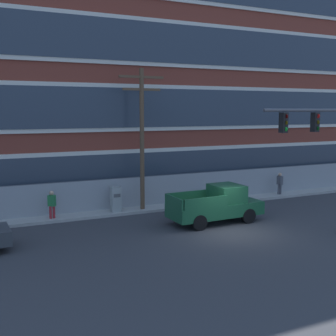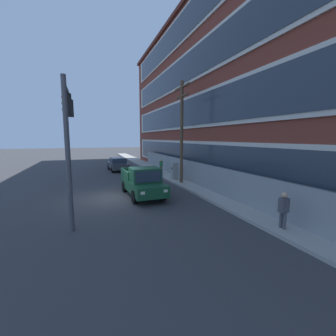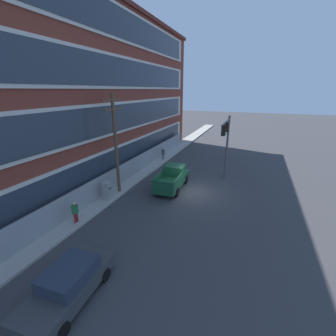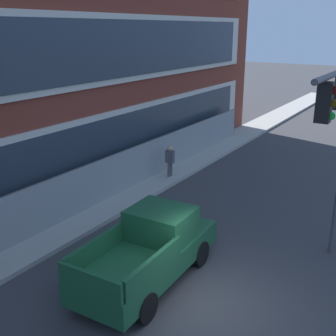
{
  "view_description": "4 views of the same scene",
  "coord_description": "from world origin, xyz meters",
  "px_view_note": "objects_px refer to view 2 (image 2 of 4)",
  "views": [
    {
      "loc": [
        -11.36,
        -17.06,
        6.01
      ],
      "look_at": [
        -2.58,
        2.04,
        3.13
      ],
      "focal_mm": 45.0,
      "sensor_mm": 36.0,
      "label": 1
    },
    {
      "loc": [
        14.64,
        -1.46,
        3.89
      ],
      "look_at": [
        -0.05,
        3.9,
        1.78
      ],
      "focal_mm": 24.0,
      "sensor_mm": 36.0,
      "label": 2
    },
    {
      "loc": [
        -17.75,
        -4.63,
        8.65
      ],
      "look_at": [
        1.07,
        2.72,
        1.59
      ],
      "focal_mm": 24.0,
      "sensor_mm": 36.0,
      "label": 3
    },
    {
      "loc": [
        -8.5,
        -4.18,
        7.03
      ],
      "look_at": [
        2.79,
        2.95,
        2.57
      ],
      "focal_mm": 45.0,
      "sensor_mm": 36.0,
      "label": 4
    }
  ],
  "objects_px": {
    "traffic_signal_mast": "(68,126)",
    "utility_pole_near_corner": "(182,128)",
    "pedestrian_near_cabinet": "(284,209)",
    "sedan_dark_grey": "(118,164)",
    "electrical_cabinet": "(174,172)",
    "pedestrian_by_fence": "(161,166)",
    "pickup_truck_dark_green": "(143,182)"
  },
  "relations": [
    {
      "from": "traffic_signal_mast",
      "to": "utility_pole_near_corner",
      "type": "relative_size",
      "value": 0.75
    },
    {
      "from": "traffic_signal_mast",
      "to": "utility_pole_near_corner",
      "type": "height_order",
      "value": "utility_pole_near_corner"
    },
    {
      "from": "traffic_signal_mast",
      "to": "pedestrian_near_cabinet",
      "type": "distance_m",
      "value": 9.97
    },
    {
      "from": "traffic_signal_mast",
      "to": "pedestrian_near_cabinet",
      "type": "relative_size",
      "value": 3.74
    },
    {
      "from": "sedan_dark_grey",
      "to": "traffic_signal_mast",
      "type": "bearing_deg",
      "value": -14.82
    },
    {
      "from": "electrical_cabinet",
      "to": "pedestrian_by_fence",
      "type": "bearing_deg",
      "value": -178.98
    },
    {
      "from": "pedestrian_by_fence",
      "to": "pedestrian_near_cabinet",
      "type": "bearing_deg",
      "value": 0.49
    },
    {
      "from": "traffic_signal_mast",
      "to": "pedestrian_near_cabinet",
      "type": "bearing_deg",
      "value": 61.65
    },
    {
      "from": "traffic_signal_mast",
      "to": "pedestrian_by_fence",
      "type": "height_order",
      "value": "traffic_signal_mast"
    },
    {
      "from": "electrical_cabinet",
      "to": "pedestrian_by_fence",
      "type": "relative_size",
      "value": 0.97
    },
    {
      "from": "utility_pole_near_corner",
      "to": "pedestrian_by_fence",
      "type": "height_order",
      "value": "utility_pole_near_corner"
    },
    {
      "from": "electrical_cabinet",
      "to": "pedestrian_by_fence",
      "type": "distance_m",
      "value": 3.65
    },
    {
      "from": "sedan_dark_grey",
      "to": "utility_pole_near_corner",
      "type": "height_order",
      "value": "utility_pole_near_corner"
    },
    {
      "from": "traffic_signal_mast",
      "to": "pedestrian_by_fence",
      "type": "xyz_separation_m",
      "value": [
        -11.21,
        8.1,
        -3.46
      ]
    },
    {
      "from": "electrical_cabinet",
      "to": "pedestrian_near_cabinet",
      "type": "bearing_deg",
      "value": 0.33
    },
    {
      "from": "pickup_truck_dark_green",
      "to": "pedestrian_near_cabinet",
      "type": "bearing_deg",
      "value": 28.29
    },
    {
      "from": "electrical_cabinet",
      "to": "pedestrian_by_fence",
      "type": "xyz_separation_m",
      "value": [
        -3.64,
        -0.06,
        0.15
      ]
    },
    {
      "from": "electrical_cabinet",
      "to": "pickup_truck_dark_green",
      "type": "bearing_deg",
      "value": -42.34
    },
    {
      "from": "utility_pole_near_corner",
      "to": "pickup_truck_dark_green",
      "type": "bearing_deg",
      "value": -55.35
    },
    {
      "from": "sedan_dark_grey",
      "to": "electrical_cabinet",
      "type": "relative_size",
      "value": 2.77
    },
    {
      "from": "sedan_dark_grey",
      "to": "pickup_truck_dark_green",
      "type": "bearing_deg",
      "value": -0.24
    },
    {
      "from": "electrical_cabinet",
      "to": "sedan_dark_grey",
      "type": "bearing_deg",
      "value": -154.41
    },
    {
      "from": "pickup_truck_dark_green",
      "to": "sedan_dark_grey",
      "type": "distance_m",
      "value": 12.69
    },
    {
      "from": "pedestrian_near_cabinet",
      "to": "pickup_truck_dark_green",
      "type": "bearing_deg",
      "value": -151.71
    },
    {
      "from": "pickup_truck_dark_green",
      "to": "sedan_dark_grey",
      "type": "relative_size",
      "value": 1.15
    },
    {
      "from": "traffic_signal_mast",
      "to": "pickup_truck_dark_green",
      "type": "distance_m",
      "value": 6.27
    },
    {
      "from": "pickup_truck_dark_green",
      "to": "pedestrian_by_fence",
      "type": "xyz_separation_m",
      "value": [
        -8.05,
        3.96,
        0.03
      ]
    },
    {
      "from": "pickup_truck_dark_green",
      "to": "utility_pole_near_corner",
      "type": "xyz_separation_m",
      "value": [
        -2.76,
        3.99,
        3.76
      ]
    },
    {
      "from": "traffic_signal_mast",
      "to": "pedestrian_near_cabinet",
      "type": "height_order",
      "value": "traffic_signal_mast"
    },
    {
      "from": "traffic_signal_mast",
      "to": "pickup_truck_dark_green",
      "type": "xyz_separation_m",
      "value": [
        -3.15,
        4.14,
        -3.49
      ]
    },
    {
      "from": "traffic_signal_mast",
      "to": "pedestrian_by_fence",
      "type": "relative_size",
      "value": 3.74
    },
    {
      "from": "sedan_dark_grey",
      "to": "electrical_cabinet",
      "type": "xyz_separation_m",
      "value": [
        8.28,
        3.97,
        0.02
      ]
    }
  ]
}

